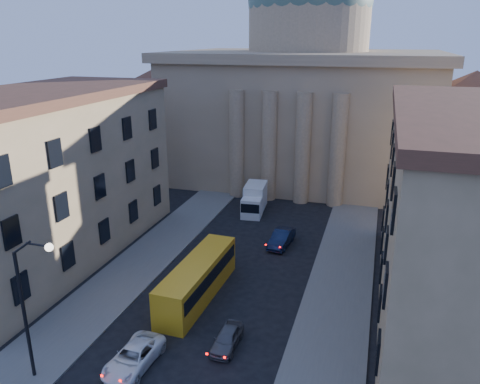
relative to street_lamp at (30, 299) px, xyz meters
name	(u,v)px	position (x,y,z in m)	size (l,w,h in m)	color
sidewalk_left	(112,289)	(-1.53, 10.00, -5.21)	(5.00, 60.00, 0.15)	#5B5853
sidewalk_right	(332,326)	(15.47, 10.00, -5.21)	(5.00, 60.00, 0.15)	#5B5853
church	(305,90)	(6.97, 47.47, 6.59)	(68.02, 28.76, 36.60)	#897254
building_left	(43,176)	(-10.03, 14.00, 2.14)	(11.60, 26.60, 14.70)	tan
building_right	(475,219)	(23.97, 14.00, 2.14)	(11.60, 26.60, 14.70)	tan
street_lamp	(30,299)	(0.00, 0.00, 0.00)	(2.62, 0.44, 8.83)	black
car_left_mid	(134,357)	(4.57, 2.52, -4.63)	(2.17, 4.70, 1.31)	white
car_right_far	(227,338)	(9.30, 5.94, -4.68)	(1.43, 3.57, 1.22)	#4D4E52
car_right_distant	(281,238)	(9.40, 21.95, -4.56)	(1.55, 4.43, 1.46)	black
city_bus	(198,278)	(5.28, 11.07, -3.72)	(2.71, 10.39, 2.91)	gold
box_truck	(254,200)	(4.55, 29.92, -3.85)	(2.70, 5.70, 3.03)	silver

